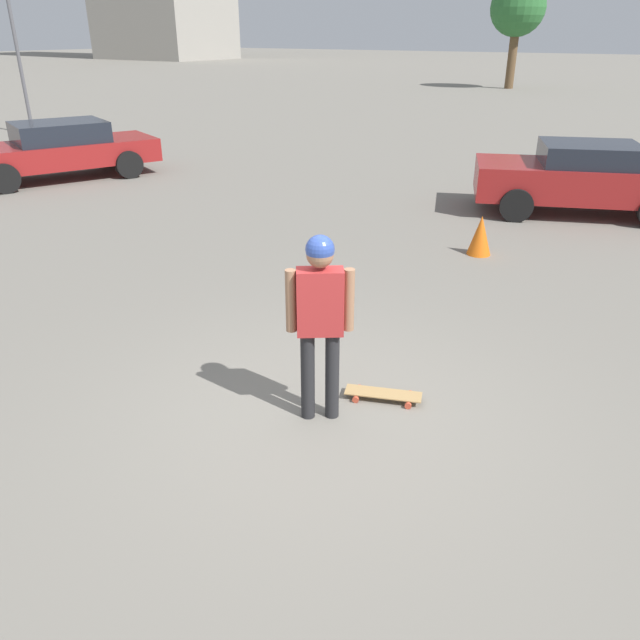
{
  "coord_description": "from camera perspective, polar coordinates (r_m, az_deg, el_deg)",
  "views": [
    {
      "loc": [
        2.7,
        -4.27,
        3.37
      ],
      "look_at": [
        0.0,
        0.0,
        1.02
      ],
      "focal_mm": 35.0,
      "sensor_mm": 36.0,
      "label": 1
    }
  ],
  "objects": [
    {
      "name": "ground_plane",
      "position": [
        6.07,
        0.0,
        -8.73
      ],
      "size": [
        220.0,
        220.0,
        0.0
      ],
      "primitive_type": "plane",
      "color": "gray"
    },
    {
      "name": "car_parked_near",
      "position": [
        13.7,
        22.8,
        11.97
      ],
      "size": [
        4.39,
        3.07,
        1.38
      ],
      "rotation": [
        0.0,
        0.0,
        -2.77
      ],
      "color": "maroon",
      "rests_on": "ground_plane"
    },
    {
      "name": "lamp_post",
      "position": [
        25.2,
        -26.34,
        23.23
      ],
      "size": [
        0.28,
        0.28,
        6.25
      ],
      "color": "#59595E",
      "rests_on": "ground_plane"
    },
    {
      "name": "traffic_cone",
      "position": [
        10.62,
        14.45,
        7.51
      ],
      "size": [
        0.39,
        0.39,
        0.65
      ],
      "color": "orange",
      "rests_on": "ground_plane"
    },
    {
      "name": "person",
      "position": [
        5.53,
        0.0,
        0.98
      ],
      "size": [
        0.52,
        0.4,
        1.8
      ],
      "rotation": [
        0.0,
        0.0,
        0.61
      ],
      "color": "#262628",
      "rests_on": "ground_plane"
    },
    {
      "name": "skateboard",
      "position": [
        6.31,
        5.8,
        -6.75
      ],
      "size": [
        0.79,
        0.45,
        0.08
      ],
      "rotation": [
        0.0,
        0.0,
        -2.8
      ],
      "color": "tan",
      "rests_on": "ground_plane"
    },
    {
      "name": "car_parked_far",
      "position": [
        17.14,
        -22.78,
        14.22
      ],
      "size": [
        3.5,
        4.96,
        1.36
      ],
      "rotation": [
        0.0,
        0.0,
        -1.98
      ],
      "color": "maroon",
      "rests_on": "ground_plane"
    },
    {
      "name": "tree_distant",
      "position": [
        44.06,
        17.64,
        25.48
      ],
      "size": [
        3.32,
        3.32,
        6.3
      ],
      "color": "brown",
      "rests_on": "ground_plane"
    }
  ]
}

